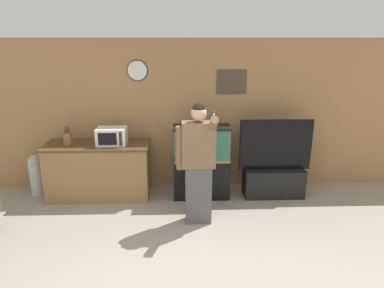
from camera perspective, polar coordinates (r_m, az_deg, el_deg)
The scene contains 8 objects.
wall_back_paneled at distance 5.99m, azimuth -1.58°, elevation 4.82°, with size 10.00×0.08×2.60m.
counter_island at distance 5.98m, azimuth -15.21°, elevation -4.22°, with size 1.71×0.69×0.92m.
microwave at distance 5.71m, azimuth -13.23°, elevation 1.28°, with size 0.47×0.34×0.28m.
knife_block at distance 5.87m, azimuth -20.00°, elevation 0.88°, with size 0.11×0.11×0.32m.
aquarium_on_stand at distance 5.72m, azimuth 1.61°, elevation -2.99°, with size 0.93×0.43×1.23m.
tv_on_stand at distance 5.97m, azimuth 13.47°, elevation -4.87°, with size 1.21×0.40×1.33m.
person_standing at distance 4.80m, azimuth 0.99°, elevation -3.10°, with size 0.56×0.42×1.77m.
trash_bin at distance 6.43m, azimuth -24.43°, elevation -4.58°, with size 0.25×0.25×0.72m.
Camera 1 is at (-0.03, -2.93, 2.58)m, focal length 32.00 mm.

